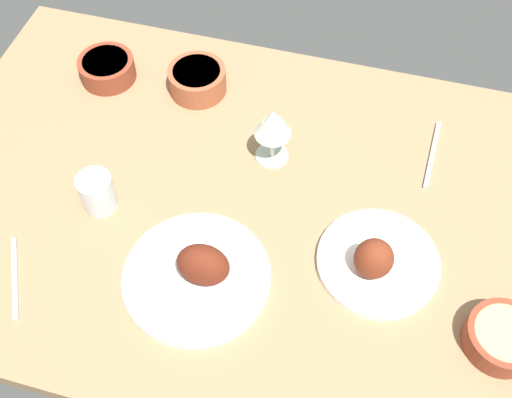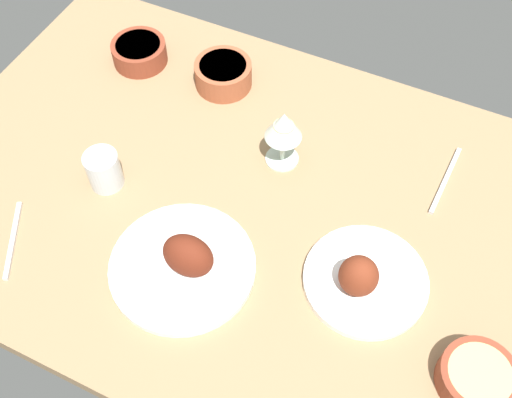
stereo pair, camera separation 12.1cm
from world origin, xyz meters
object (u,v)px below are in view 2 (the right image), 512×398
Objects in this scene: fork_loose at (445,180)px; wine_glass at (284,128)px; spoon_loose at (13,240)px; plate_near_viewer at (363,279)px; bowl_soup at (223,74)px; plate_center_main at (184,263)px; bowl_sauce at (139,52)px; water_tumbler at (104,170)px; bowl_pasta at (477,377)px.

wine_glass is at bearing 108.54° from fork_loose.
fork_loose is at bearing -84.24° from spoon_loose.
bowl_soup is (46.19, -35.21, 0.76)cm from plate_near_viewer.
plate_center_main is 2.14× the size of bowl_sauce.
bowl_soup is 21.39cm from bowl_sauce.
bowl_sauce is at bearing -69.53° from water_tumbler.
bowl_soup is at bearing -37.32° from plate_near_viewer.
plate_near_viewer is 58.08cm from bowl_soup.
plate_near_viewer reaches higher than bowl_soup.
wine_glass is (47.86, -29.76, 7.32)cm from bowl_pasta.
water_tumbler is (24.21, -10.84, 1.73)cm from plate_center_main.
water_tumbler is 21.71cm from spoon_loose.
fork_loose is at bearing -104.26° from plate_near_viewer.
plate_near_viewer reaches higher than fork_loose.
water_tumbler reaches higher than bowl_sauce.
bowl_soup is 1.02× the size of bowl_sauce.
water_tumbler reaches higher than bowl_pasta.
fork_loose is (-75.06, 3.93, -2.42)cm from bowl_sauce.
bowl_pasta is 78.34cm from water_tumbler.
wine_glass is (-21.19, 14.57, 6.72)cm from bowl_soup.
plate_center_main is at bearing 139.66° from fork_loose.
bowl_soup is 82.05cm from bowl_pasta.
bowl_soup reaches higher than bowl_sauce.
fork_loose is at bearing 174.15° from bowl_soup.
fork_loose is at bearing -164.45° from wine_glass.
bowl_soup is 54.09cm from fork_loose.
fork_loose and spoon_loose have the same top height.
bowl_sauce reaches higher than spoon_loose.
plate_center_main reaches higher than bowl_soup.
bowl_pasta is 1.57× the size of water_tumbler.
bowl_soup is 36.34cm from water_tumbler.
plate_center_main is 1.49× the size of fork_loose.
plate_near_viewer is 0.84× the size of plate_center_main.
fork_loose is 1.07× the size of spoon_loose.
plate_center_main is 3.33× the size of water_tumbler.
bowl_sauce is 0.91× the size of wine_glass.
plate_near_viewer is at bearing 140.44° from wine_glass.
bowl_soup is at bearing 87.13° from fork_loose.
water_tumbler is (77.80, -9.07, 1.48)cm from bowl_pasta.
bowl_soup is 0.93× the size of wine_glass.
plate_near_viewer reaches higher than bowl_sauce.
plate_near_viewer is 1.79× the size of bowl_pasta.
plate_center_main is 34.06cm from spoon_loose.
spoon_loose is (32.87, 8.72, -1.95)cm from plate_center_main.
fork_loose is (-53.74, 5.51, -2.80)cm from bowl_soup.
fork_loose is at bearing -154.54° from water_tumbler.
bowl_soup is 1.59× the size of water_tumbler.
bowl_sauce is 35.97cm from water_tumbler.
bowl_pasta is 0.91× the size of wine_glass.
wine_glass reaches higher than bowl_sauce.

